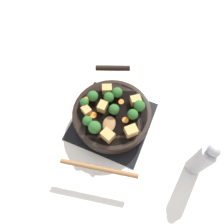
% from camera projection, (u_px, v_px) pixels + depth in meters
% --- Properties ---
extents(ground_plane, '(2.40, 2.40, 0.00)m').
position_uv_depth(ground_plane, '(112.00, 121.00, 0.92)').
color(ground_plane, white).
extents(front_burner_grate, '(0.31, 0.31, 0.03)m').
position_uv_depth(front_burner_grate, '(112.00, 120.00, 0.91)').
color(front_burner_grate, black).
rests_on(front_burner_grate, ground_plane).
extents(skillet_pan, '(0.32, 0.41, 0.06)m').
position_uv_depth(skillet_pan, '(112.00, 115.00, 0.87)').
color(skillet_pan, black).
rests_on(skillet_pan, front_burner_grate).
extents(wooden_spoon, '(0.27, 0.24, 0.02)m').
position_uv_depth(wooden_spoon, '(103.00, 150.00, 0.77)').
color(wooden_spoon, olive).
rests_on(wooden_spoon, skillet_pan).
extents(tofu_cube_center_large, '(0.05, 0.05, 0.03)m').
position_uv_depth(tofu_cube_center_large, '(107.00, 89.00, 0.88)').
color(tofu_cube_center_large, tan).
rests_on(tofu_cube_center_large, skillet_pan).
extents(tofu_cube_near_handle, '(0.04, 0.04, 0.03)m').
position_uv_depth(tofu_cube_near_handle, '(86.00, 110.00, 0.84)').
color(tofu_cube_near_handle, tan).
rests_on(tofu_cube_near_handle, skillet_pan).
extents(tofu_cube_east_chunk, '(0.05, 0.05, 0.03)m').
position_uv_depth(tofu_cube_east_chunk, '(108.00, 135.00, 0.78)').
color(tofu_cube_east_chunk, tan).
rests_on(tofu_cube_east_chunk, skillet_pan).
extents(tofu_cube_west_chunk, '(0.05, 0.05, 0.03)m').
position_uv_depth(tofu_cube_west_chunk, '(131.00, 131.00, 0.79)').
color(tofu_cube_west_chunk, tan).
rests_on(tofu_cube_west_chunk, skillet_pan).
extents(tofu_cube_back_piece, '(0.03, 0.04, 0.03)m').
position_uv_depth(tofu_cube_back_piece, '(103.00, 106.00, 0.84)').
color(tofu_cube_back_piece, tan).
rests_on(tofu_cube_back_piece, skillet_pan).
extents(tofu_cube_front_piece, '(0.05, 0.05, 0.03)m').
position_uv_depth(tofu_cube_front_piece, '(136.00, 100.00, 0.86)').
color(tofu_cube_front_piece, tan).
rests_on(tofu_cube_front_piece, skillet_pan).
extents(broccoli_floret_near_spoon, '(0.04, 0.04, 0.04)m').
position_uv_depth(broccoli_floret_near_spoon, '(87.00, 121.00, 0.80)').
color(broccoli_floret_near_spoon, '#709956').
rests_on(broccoli_floret_near_spoon, skillet_pan).
extents(broccoli_floret_center_top, '(0.04, 0.04, 0.05)m').
position_uv_depth(broccoli_floret_center_top, '(139.00, 106.00, 0.83)').
color(broccoli_floret_center_top, '#709956').
rests_on(broccoli_floret_center_top, skillet_pan).
extents(broccoli_floret_east_rim, '(0.04, 0.04, 0.05)m').
position_uv_depth(broccoli_floret_east_rim, '(117.00, 93.00, 0.86)').
color(broccoli_floret_east_rim, '#709956').
rests_on(broccoli_floret_east_rim, skillet_pan).
extents(broccoli_floret_west_rim, '(0.04, 0.04, 0.05)m').
position_uv_depth(broccoli_floret_west_rim, '(93.00, 96.00, 0.85)').
color(broccoli_floret_west_rim, '#709956').
rests_on(broccoli_floret_west_rim, skillet_pan).
extents(broccoli_floret_north_edge, '(0.04, 0.04, 0.05)m').
position_uv_depth(broccoli_floret_north_edge, '(114.00, 109.00, 0.83)').
color(broccoli_floret_north_edge, '#709956').
rests_on(broccoli_floret_north_edge, skillet_pan).
extents(broccoli_floret_south_cluster, '(0.04, 0.04, 0.05)m').
position_uv_depth(broccoli_floret_south_cluster, '(133.00, 114.00, 0.81)').
color(broccoli_floret_south_cluster, '#709956').
rests_on(broccoli_floret_south_cluster, skillet_pan).
extents(broccoli_floret_mid_floret, '(0.05, 0.05, 0.05)m').
position_uv_depth(broccoli_floret_mid_floret, '(95.00, 127.00, 0.79)').
color(broccoli_floret_mid_floret, '#709956').
rests_on(broccoli_floret_mid_floret, skillet_pan).
extents(broccoli_floret_small_inner, '(0.03, 0.03, 0.04)m').
position_uv_depth(broccoli_floret_small_inner, '(84.00, 102.00, 0.84)').
color(broccoli_floret_small_inner, '#709956').
rests_on(broccoli_floret_small_inner, skillet_pan).
extents(broccoli_floret_tall_stem, '(0.04, 0.04, 0.05)m').
position_uv_depth(broccoli_floret_tall_stem, '(109.00, 97.00, 0.85)').
color(broccoli_floret_tall_stem, '#709956').
rests_on(broccoli_floret_tall_stem, skillet_pan).
extents(carrot_slice_orange_thin, '(0.03, 0.03, 0.01)m').
position_uv_depth(carrot_slice_orange_thin, '(86.00, 100.00, 0.87)').
color(carrot_slice_orange_thin, orange).
rests_on(carrot_slice_orange_thin, skillet_pan).
extents(carrot_slice_near_center, '(0.02, 0.02, 0.01)m').
position_uv_depth(carrot_slice_near_center, '(125.00, 120.00, 0.83)').
color(carrot_slice_near_center, orange).
rests_on(carrot_slice_near_center, skillet_pan).
extents(carrot_slice_edge_slice, '(0.02, 0.02, 0.01)m').
position_uv_depth(carrot_slice_edge_slice, '(121.00, 102.00, 0.87)').
color(carrot_slice_edge_slice, orange).
rests_on(carrot_slice_edge_slice, skillet_pan).
extents(carrot_slice_under_broccoli, '(0.03, 0.03, 0.01)m').
position_uv_depth(carrot_slice_under_broccoli, '(93.00, 115.00, 0.84)').
color(carrot_slice_under_broccoli, orange).
rests_on(carrot_slice_under_broccoli, skillet_pan).
extents(pepper_mill, '(0.06, 0.06, 0.22)m').
position_uv_depth(pepper_mill, '(202.00, 160.00, 0.74)').
color(pepper_mill, '#B2B2B7').
rests_on(pepper_mill, ground_plane).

